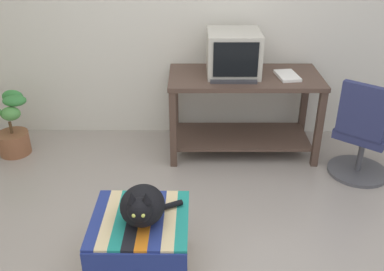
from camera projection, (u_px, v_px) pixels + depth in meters
The scene contains 10 objects.
ground_plane at pixel (197, 270), 2.86m from camera, with size 14.00×14.00×0.00m, color #9E9389.
back_wall at pixel (198, 4), 4.06m from camera, with size 8.00×0.10×2.60m, color silver.
desk at pixel (243, 100), 4.03m from camera, with size 1.37×0.67×0.77m.
tv_monitor at pixel (233, 53), 3.86m from camera, with size 0.47×0.46×0.38m.
keyboard at pixel (233, 80), 3.78m from camera, with size 0.40×0.15×0.02m, color #333338.
book at pixel (287, 76), 3.86m from camera, with size 0.17×0.28×0.03m, color white.
ottoman_with_blanket at pixel (141, 244), 2.79m from camera, with size 0.60×0.60×0.41m.
cat at pixel (142, 206), 2.61m from camera, with size 0.38×0.37×0.29m.
potted_plant at pixel (11, 128), 4.09m from camera, with size 0.42×0.33×0.61m.
office_chair at pixel (362, 137), 3.69m from camera, with size 0.59×0.59×0.89m.
Camera 1 is at (-0.01, -2.12, 2.12)m, focal length 40.91 mm.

